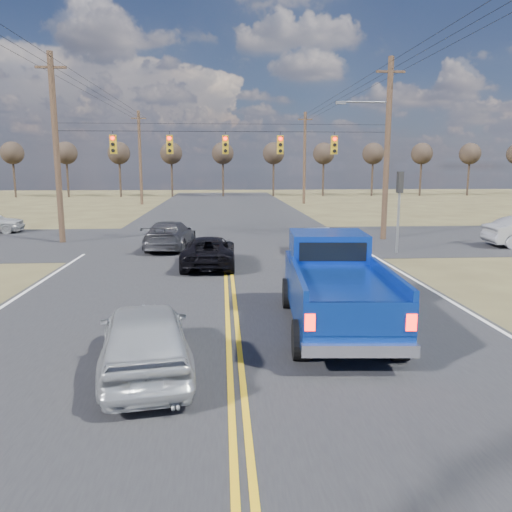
{
  "coord_description": "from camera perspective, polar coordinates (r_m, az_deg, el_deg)",
  "views": [
    {
      "loc": [
        -0.25,
        -9.8,
        4.15
      ],
      "look_at": [
        0.76,
        4.84,
        1.5
      ],
      "focal_mm": 35.0,
      "sensor_mm": 36.0,
      "label": 1
    }
  ],
  "objects": [
    {
      "name": "ground",
      "position": [
        10.64,
        -2.36,
        -12.71
      ],
      "size": [
        160.0,
        160.0,
        0.0
      ],
      "primitive_type": "plane",
      "color": "brown",
      "rests_on": "ground"
    },
    {
      "name": "silver_suv",
      "position": [
        10.42,
        -12.58,
        -9.06
      ],
      "size": [
        2.46,
        4.61,
        1.49
      ],
      "primitive_type": "imported",
      "rotation": [
        0.0,
        0.0,
        3.31
      ],
      "color": "#A8ACB0",
      "rests_on": "ground"
    },
    {
      "name": "utility_poles",
      "position": [
        26.82,
        -3.5,
        12.52
      ],
      "size": [
        19.6,
        58.32,
        10.0
      ],
      "color": "#473323",
      "rests_on": "ground"
    },
    {
      "name": "black_suv",
      "position": [
        20.92,
        -5.4,
        0.53
      ],
      "size": [
        2.21,
        4.64,
        1.28
      ],
      "primitive_type": "imported",
      "rotation": [
        0.0,
        0.0,
        3.12
      ],
      "color": "black",
      "rests_on": "ground"
    },
    {
      "name": "signal_gantry",
      "position": [
        27.61,
        -2.45,
        12.12
      ],
      "size": [
        19.6,
        4.83,
        10.0
      ],
      "color": "#473323",
      "rests_on": "ground"
    },
    {
      "name": "dgrey_car_queue",
      "position": [
        25.67,
        -9.78,
        2.39
      ],
      "size": [
        2.53,
        5.11,
        1.43
      ],
      "primitive_type": "imported",
      "rotation": [
        0.0,
        0.0,
        3.03
      ],
      "color": "#38383E",
      "rests_on": "ground"
    },
    {
      "name": "treeline",
      "position": [
        36.8,
        -3.65,
        12.63
      ],
      "size": [
        87.0,
        117.8,
        7.4
      ],
      "color": "#33261C",
      "rests_on": "ground"
    },
    {
      "name": "road_main",
      "position": [
        20.23,
        -3.16,
        -1.62
      ],
      "size": [
        14.0,
        120.0,
        0.02
      ],
      "primitive_type": "cube",
      "color": "#28282B",
      "rests_on": "ground"
    },
    {
      "name": "white_car_queue",
      "position": [
        23.79,
        6.64,
        1.7
      ],
      "size": [
        1.84,
        4.07,
        1.3
      ],
      "primitive_type": "imported",
      "rotation": [
        0.0,
        0.0,
        3.26
      ],
      "color": "silver",
      "rests_on": "ground"
    },
    {
      "name": "pickup_truck",
      "position": [
        13.02,
        8.98,
        -3.32
      ],
      "size": [
        2.81,
        6.32,
        2.32
      ],
      "rotation": [
        0.0,
        0.0,
        -0.07
      ],
      "color": "black",
      "rests_on": "ground"
    },
    {
      "name": "road_cross",
      "position": [
        28.11,
        -3.4,
        1.72
      ],
      "size": [
        120.0,
        12.0,
        0.02
      ],
      "primitive_type": "cube",
      "color": "#28282B",
      "rests_on": "ground"
    }
  ]
}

